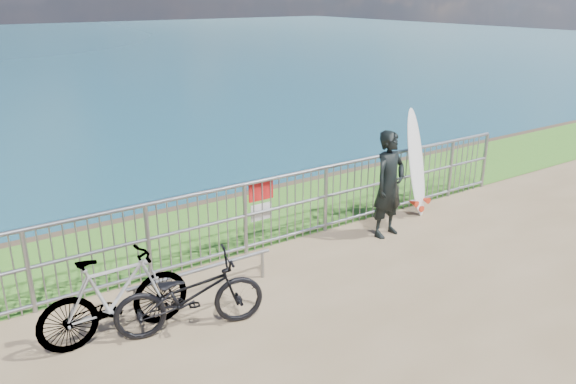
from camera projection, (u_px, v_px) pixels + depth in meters
grass_strip at (240, 222)px, 9.63m from camera, size 120.00×120.00×0.00m
railing at (275, 210)px, 8.58m from camera, size 10.06×0.10×1.13m
surfer at (389, 184)px, 8.86m from camera, size 0.68×0.50×1.73m
surfboard at (416, 166)px, 9.74m from camera, size 0.60×0.56×1.89m
bicycle_near at (190, 295)px, 6.44m from camera, size 1.82×1.02×0.90m
bicycle_far at (115, 296)px, 6.28m from camera, size 1.72×0.49×1.03m
bike_rack at (203, 272)px, 7.20m from camera, size 1.99×0.05×0.41m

